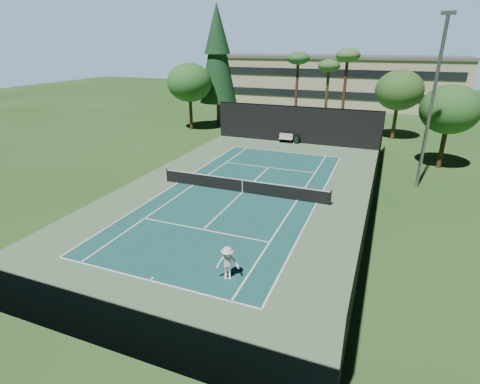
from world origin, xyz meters
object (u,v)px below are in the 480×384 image
Objects in this scene: tennis_ball_c at (245,174)px; tennis_ball_b at (261,177)px; tennis_net at (242,185)px; tennis_ball_d at (208,162)px; trash_bin at (297,139)px; tennis_ball_a at (33,264)px; park_bench at (286,138)px; player at (228,263)px.

tennis_ball_b is at bearing -3.75° from tennis_ball_c.
tennis_ball_d is (-5.63, 5.71, -0.52)m from tennis_net.
tennis_ball_d reaches higher than tennis_ball_b.
trash_bin is (0.30, 15.65, -0.08)m from tennis_net.
tennis_ball_b is at bearing -90.63° from trash_bin.
trash_bin reaches higher than tennis_ball_a.
tennis_ball_d is at bearing 161.18° from tennis_ball_b.
tennis_ball_d is (-4.36, 1.88, 0.00)m from tennis_ball_c.
park_bench reaches higher than tennis_ball_d.
tennis_ball_b is at bearing 87.46° from tennis_net.
tennis_ball_d is at bearing 88.25° from tennis_ball_a.
park_bench reaches higher than trash_bin.
trash_bin reaches higher than tennis_ball_b.
trash_bin is at bearing 88.91° from tennis_net.
player is 26.21m from trash_bin.
tennis_net is 10.90m from player.
tennis_ball_c reaches higher than tennis_ball_b.
tennis_ball_b is 11.94m from park_bench.
tennis_ball_b is at bearing 80.06° from player.
tennis_ball_c is (-1.27, 3.84, -0.53)m from tennis_net.
player is 24.28× the size of tennis_ball_d.
tennis_ball_d reaches higher than tennis_ball_c.
tennis_ball_c is (-1.43, 0.09, 0.00)m from tennis_ball_b.
tennis_ball_a is 17.81m from tennis_ball_b.
trash_bin reaches higher than tennis_ball_c.
tennis_ball_b is 0.06× the size of trash_bin.
tennis_ball_c is 0.04× the size of park_bench.
player is 9.86m from tennis_ball_a.
tennis_ball_d is at bearing -115.29° from park_bench.
tennis_ball_d is (0.57, 18.61, -0.00)m from tennis_ball_a.
player is 14.49m from tennis_ball_b.
tennis_ball_c is at bearing 85.36° from player.
tennis_ball_d is at bearing -120.80° from trash_bin.
tennis_ball_c is at bearing 73.60° from tennis_ball_a.
tennis_net is 185.94× the size of tennis_ball_d.
tennis_ball_a is 0.05× the size of park_bench.
park_bench is at bearing 95.34° from tennis_ball_b.
tennis_ball_d is (-8.93, 16.09, -0.81)m from player.
tennis_ball_a is at bearing 172.37° from player.
tennis_net reaches higher than park_bench.
tennis_ball_c is at bearing -91.57° from park_bench.
tennis_net reaches higher than tennis_ball_b.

